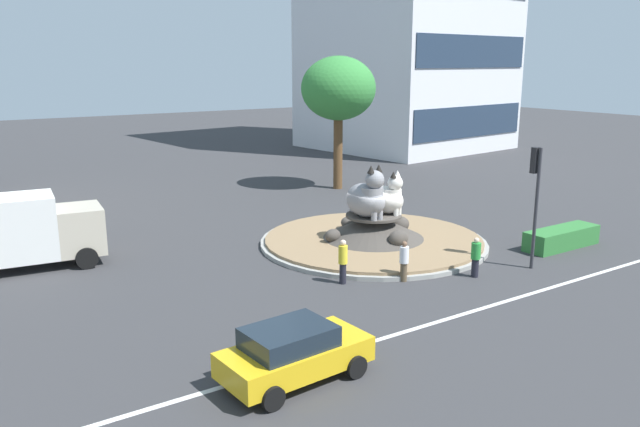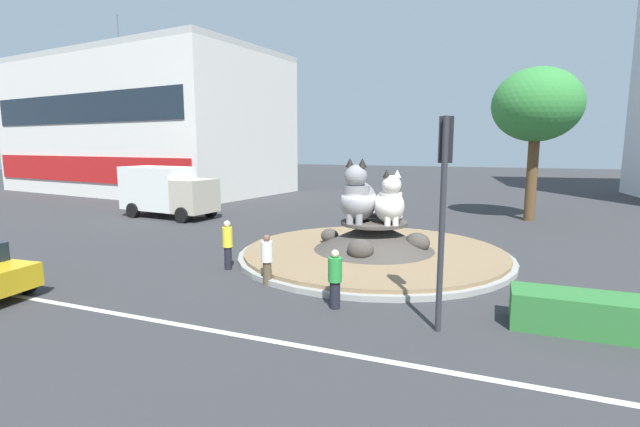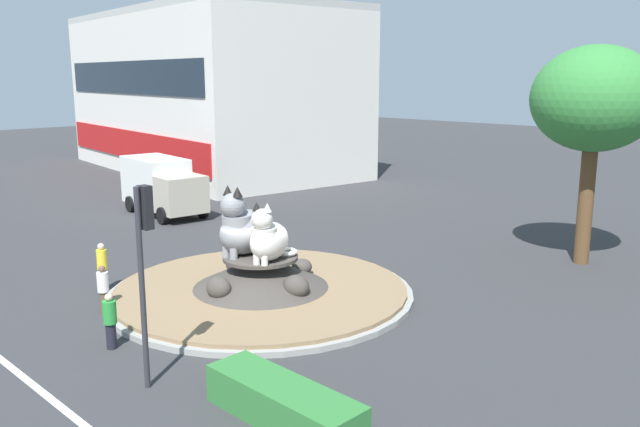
% 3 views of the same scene
% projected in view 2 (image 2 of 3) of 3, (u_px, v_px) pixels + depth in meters
% --- Properties ---
extents(ground_plane, '(160.00, 160.00, 0.00)m').
position_uv_depth(ground_plane, '(373.00, 257.00, 17.85)').
color(ground_plane, '#333335').
extents(lane_centreline, '(112.00, 0.20, 0.01)m').
position_uv_depth(lane_centreline, '(278.00, 342.00, 10.11)').
color(lane_centreline, silver).
rests_on(lane_centreline, ground).
extents(roundabout_island, '(10.62, 10.62, 1.43)m').
position_uv_depth(roundabout_island, '(374.00, 245.00, 17.78)').
color(roundabout_island, gray).
rests_on(roundabout_island, ground).
extents(cat_statue_grey, '(1.59, 2.58, 2.48)m').
position_uv_depth(cat_statue_grey, '(358.00, 198.00, 17.49)').
color(cat_statue_grey, gray).
rests_on(cat_statue_grey, roundabout_island).
extents(cat_statue_white, '(1.72, 2.31, 2.07)m').
position_uv_depth(cat_statue_white, '(390.00, 204.00, 17.12)').
color(cat_statue_white, silver).
rests_on(cat_statue_white, roundabout_island).
extents(traffic_light_mast, '(0.33, 0.46, 5.03)m').
position_uv_depth(traffic_light_mast, '(444.00, 184.00, 10.31)').
color(traffic_light_mast, '#2D2D33').
rests_on(traffic_light_mast, ground).
extents(shophouse_block, '(27.49, 16.72, 16.77)m').
position_uv_depth(shophouse_block, '(146.00, 126.00, 43.17)').
color(shophouse_block, silver).
rests_on(shophouse_block, ground).
extents(clipped_hedge_strip, '(4.08, 1.20, 0.90)m').
position_uv_depth(clipped_hedge_strip, '(605.00, 316.00, 10.47)').
color(clipped_hedge_strip, '#2D7033').
rests_on(clipped_hedge_strip, ground).
extents(broadleaf_tree_behind_island, '(4.90, 4.90, 8.75)m').
position_uv_depth(broadleaf_tree_behind_island, '(537.00, 106.00, 25.52)').
color(broadleaf_tree_behind_island, brown).
rests_on(broadleaf_tree_behind_island, ground).
extents(pedestrian_white_shirt, '(0.36, 0.36, 1.62)m').
position_uv_depth(pedestrian_white_shirt, '(267.00, 259.00, 14.17)').
color(pedestrian_white_shirt, brown).
rests_on(pedestrian_white_shirt, ground).
extents(pedestrian_yellow_shirt, '(0.35, 0.35, 1.76)m').
position_uv_depth(pedestrian_yellow_shirt, '(228.00, 244.00, 15.93)').
color(pedestrian_yellow_shirt, black).
rests_on(pedestrian_yellow_shirt, ground).
extents(pedestrian_green_shirt, '(0.38, 0.38, 1.63)m').
position_uv_depth(pedestrian_green_shirt, '(335.00, 278.00, 12.10)').
color(pedestrian_green_shirt, black).
rests_on(pedestrian_green_shirt, ground).
extents(delivery_box_truck, '(6.37, 3.18, 3.07)m').
position_uv_depth(delivery_box_truck, '(167.00, 190.00, 27.51)').
color(delivery_box_truck, '#B7AD99').
rests_on(delivery_box_truck, ground).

